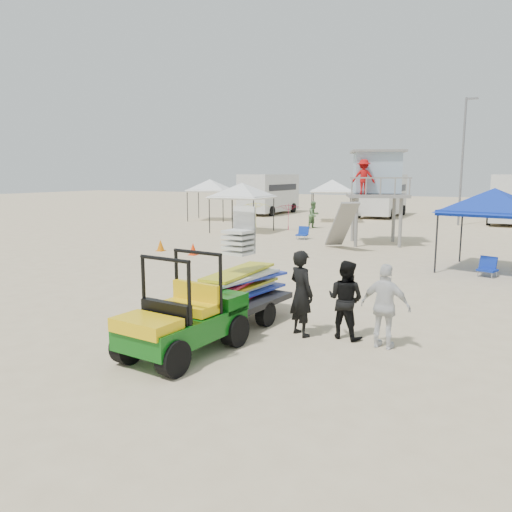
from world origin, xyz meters
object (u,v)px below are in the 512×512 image
at_px(man_left, 301,293).
at_px(utility_cart, 181,309).
at_px(surf_trailer, 243,281).
at_px(lifeguard_tower, 376,176).
at_px(canopy_blue, 495,192).

bearing_deg(man_left, utility_cart, 83.85).
xyz_separation_m(utility_cart, surf_trailer, (0.00, 2.33, 0.07)).
bearing_deg(utility_cart, man_left, 53.21).
height_order(utility_cart, lifeguard_tower, lifeguard_tower).
bearing_deg(lifeguard_tower, surf_trailer, -87.95).
xyz_separation_m(lifeguard_tower, canopy_blue, (5.17, -5.04, -0.51)).
bearing_deg(utility_cart, surf_trailer, 89.91).
height_order(surf_trailer, canopy_blue, canopy_blue).
xyz_separation_m(utility_cart, canopy_blue, (4.68, 11.26, 1.81)).
height_order(surf_trailer, lifeguard_tower, lifeguard_tower).
distance_m(man_left, lifeguard_tower, 14.59).
distance_m(utility_cart, surf_trailer, 2.33).
bearing_deg(surf_trailer, man_left, -11.19).
xyz_separation_m(utility_cart, man_left, (1.52, 2.03, 0.03)).
bearing_deg(surf_trailer, utility_cart, -90.09).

